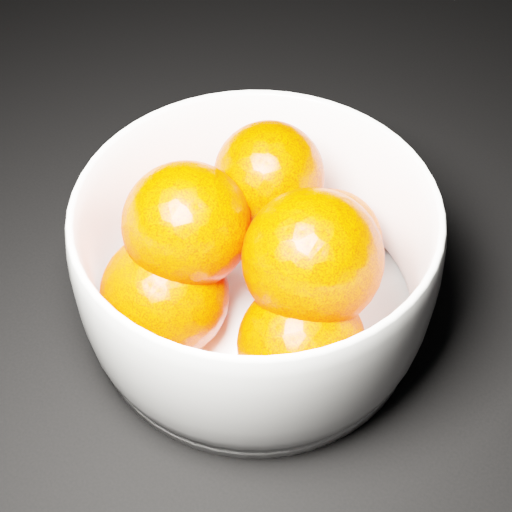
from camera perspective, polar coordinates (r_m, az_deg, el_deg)
The scene contains 2 objects.
bowl at distance 0.50m, azimuth 0.00°, elevation -0.47°, with size 0.25×0.25×0.12m.
orange_pile at distance 0.48m, azimuth -0.44°, elevation 0.09°, with size 0.20×0.19×0.14m.
Camera 1 is at (0.44, -0.16, 0.44)m, focal length 50.00 mm.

